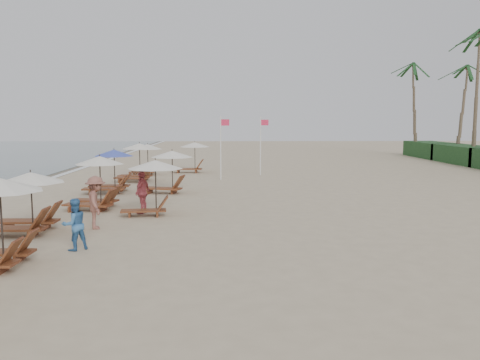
{
  "coord_description": "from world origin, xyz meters",
  "views": [
    {
      "loc": [
        0.38,
        -13.87,
        3.77
      ],
      "look_at": [
        1.0,
        6.82,
        1.3
      ],
      "focal_mm": 36.91,
      "sensor_mm": 36.0,
      "label": 1
    }
  ],
  "objects_px": {
    "inland_station_2": "(191,155)",
    "lounger_station_2": "(24,204)",
    "beachgoer_mid_b": "(96,202)",
    "flag_pole_near": "(221,145)",
    "lounger_station_6": "(145,159)",
    "inland_station_1": "(167,168)",
    "inland_station_0": "(151,179)",
    "lounger_station_5": "(135,164)",
    "beachgoer_far_a": "(142,192)",
    "lounger_station_4": "(109,174)",
    "lounger_station_3": "(94,185)",
    "beachgoer_mid_a": "(74,224)"
  },
  "relations": [
    {
      "from": "inland_station_2",
      "to": "lounger_station_2",
      "type": "bearing_deg",
      "value": -102.26
    },
    {
      "from": "beachgoer_mid_b",
      "to": "flag_pole_near",
      "type": "height_order",
      "value": "flag_pole_near"
    },
    {
      "from": "lounger_station_2",
      "to": "lounger_station_6",
      "type": "height_order",
      "value": "lounger_station_6"
    },
    {
      "from": "lounger_station_6",
      "to": "inland_station_2",
      "type": "xyz_separation_m",
      "value": [
        3.15,
        1.52,
        0.18
      ]
    },
    {
      "from": "inland_station_1",
      "to": "inland_station_0",
      "type": "bearing_deg",
      "value": -89.19
    },
    {
      "from": "lounger_station_5",
      "to": "beachgoer_far_a",
      "type": "bearing_deg",
      "value": -78.36
    },
    {
      "from": "beachgoer_far_a",
      "to": "lounger_station_6",
      "type": "bearing_deg",
      "value": -152.37
    },
    {
      "from": "lounger_station_6",
      "to": "inland_station_0",
      "type": "height_order",
      "value": "inland_station_0"
    },
    {
      "from": "lounger_station_4",
      "to": "lounger_station_6",
      "type": "relative_size",
      "value": 1.11
    },
    {
      "from": "lounger_station_3",
      "to": "beachgoer_mid_a",
      "type": "bearing_deg",
      "value": -79.89
    },
    {
      "from": "lounger_station_4",
      "to": "beachgoer_far_a",
      "type": "relative_size",
      "value": 1.51
    },
    {
      "from": "inland_station_2",
      "to": "beachgoer_mid_b",
      "type": "height_order",
      "value": "inland_station_2"
    },
    {
      "from": "flag_pole_near",
      "to": "lounger_station_5",
      "type": "bearing_deg",
      "value": -174.92
    },
    {
      "from": "lounger_station_2",
      "to": "lounger_station_3",
      "type": "distance_m",
      "value": 4.76
    },
    {
      "from": "inland_station_1",
      "to": "lounger_station_6",
      "type": "bearing_deg",
      "value": 106.22
    },
    {
      "from": "lounger_station_4",
      "to": "inland_station_1",
      "type": "distance_m",
      "value": 3.14
    },
    {
      "from": "lounger_station_6",
      "to": "lounger_station_4",
      "type": "bearing_deg",
      "value": -93.28
    },
    {
      "from": "inland_station_2",
      "to": "flag_pole_near",
      "type": "xyz_separation_m",
      "value": [
        2.27,
        -4.81,
        1.0
      ]
    },
    {
      "from": "lounger_station_3",
      "to": "lounger_station_6",
      "type": "relative_size",
      "value": 1.09
    },
    {
      "from": "lounger_station_2",
      "to": "lounger_station_5",
      "type": "relative_size",
      "value": 0.99
    },
    {
      "from": "lounger_station_5",
      "to": "flag_pole_near",
      "type": "xyz_separation_m",
      "value": [
        5.42,
        0.48,
        1.2
      ]
    },
    {
      "from": "flag_pole_near",
      "to": "inland_station_1",
      "type": "bearing_deg",
      "value": -116.26
    },
    {
      "from": "inland_station_1",
      "to": "flag_pole_near",
      "type": "xyz_separation_m",
      "value": [
        2.81,
        5.69,
        0.97
      ]
    },
    {
      "from": "lounger_station_5",
      "to": "beachgoer_far_a",
      "type": "height_order",
      "value": "lounger_station_5"
    },
    {
      "from": "lounger_station_5",
      "to": "beachgoer_mid_a",
      "type": "bearing_deg",
      "value": -85.77
    },
    {
      "from": "lounger_station_4",
      "to": "inland_station_0",
      "type": "relative_size",
      "value": 1.03
    },
    {
      "from": "lounger_station_5",
      "to": "inland_station_0",
      "type": "relative_size",
      "value": 1.07
    },
    {
      "from": "lounger_station_5",
      "to": "flag_pole_near",
      "type": "bearing_deg",
      "value": 5.08
    },
    {
      "from": "lounger_station_5",
      "to": "flag_pole_near",
      "type": "height_order",
      "value": "flag_pole_near"
    },
    {
      "from": "inland_station_0",
      "to": "lounger_station_5",
      "type": "bearing_deg",
      "value": 103.27
    },
    {
      "from": "lounger_station_3",
      "to": "flag_pole_near",
      "type": "bearing_deg",
      "value": 62.39
    },
    {
      "from": "inland_station_1",
      "to": "beachgoer_far_a",
      "type": "xyz_separation_m",
      "value": [
        -0.34,
        -5.8,
        -0.43
      ]
    },
    {
      "from": "inland_station_1",
      "to": "flag_pole_near",
      "type": "relative_size",
      "value": 0.69
    },
    {
      "from": "lounger_station_3",
      "to": "inland_station_1",
      "type": "distance_m",
      "value": 5.34
    },
    {
      "from": "beachgoer_mid_a",
      "to": "flag_pole_near",
      "type": "bearing_deg",
      "value": -143.48
    },
    {
      "from": "inland_station_0",
      "to": "flag_pole_near",
      "type": "relative_size",
      "value": 0.63
    },
    {
      "from": "lounger_station_4",
      "to": "inland_station_1",
      "type": "xyz_separation_m",
      "value": [
        3.11,
        -0.24,
        0.32
      ]
    },
    {
      "from": "lounger_station_2",
      "to": "lounger_station_4",
      "type": "xyz_separation_m",
      "value": [
        0.65,
        9.52,
        0.0
      ]
    },
    {
      "from": "lounger_station_3",
      "to": "inland_station_2",
      "type": "relative_size",
      "value": 0.92
    },
    {
      "from": "lounger_station_5",
      "to": "inland_station_0",
      "type": "height_order",
      "value": "lounger_station_5"
    },
    {
      "from": "lounger_station_3",
      "to": "inland_station_2",
      "type": "height_order",
      "value": "lounger_station_3"
    },
    {
      "from": "beachgoer_mid_a",
      "to": "inland_station_1",
      "type": "bearing_deg",
      "value": -136.62
    },
    {
      "from": "inland_station_0",
      "to": "lounger_station_2",
      "type": "bearing_deg",
      "value": -141.74
    },
    {
      "from": "lounger_station_6",
      "to": "inland_station_1",
      "type": "relative_size",
      "value": 0.85
    },
    {
      "from": "lounger_station_4",
      "to": "flag_pole_near",
      "type": "xyz_separation_m",
      "value": [
        5.92,
        5.45,
        1.29
      ]
    },
    {
      "from": "inland_station_0",
      "to": "lounger_station_3",
      "type": "bearing_deg",
      "value": 149.62
    },
    {
      "from": "beachgoer_mid_b",
      "to": "lounger_station_3",
      "type": "bearing_deg",
      "value": -2.49
    },
    {
      "from": "inland_station_1",
      "to": "lounger_station_4",
      "type": "bearing_deg",
      "value": 175.52
    },
    {
      "from": "lounger_station_2",
      "to": "beachgoer_mid_b",
      "type": "height_order",
      "value": "lounger_station_2"
    },
    {
      "from": "lounger_station_5",
      "to": "beachgoer_far_a",
      "type": "distance_m",
      "value": 11.25
    }
  ]
}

